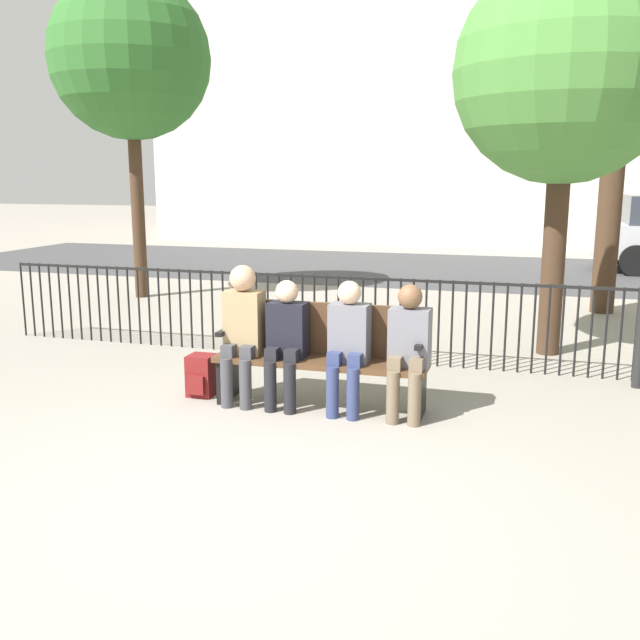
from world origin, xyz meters
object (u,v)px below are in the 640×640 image
object	(u,v)px
seated_person_0	(243,326)
backpack	(202,376)
park_bench	(323,351)
seated_person_1	(286,337)
tree_1	(130,59)
seated_person_3	(408,344)
tree_2	(566,73)
seated_person_2	(348,340)
tree_0	(621,65)

from	to	relation	value
seated_person_0	backpack	bearing A→B (deg)	171.26
park_bench	seated_person_1	size ratio (longest dim) A/B	1.67
park_bench	tree_1	xyz separation A→B (m)	(-4.62, 4.73, 3.37)
seated_person_1	seated_person_3	bearing A→B (deg)	0.04
tree_1	tree_2	distance (m)	6.98
seated_person_0	tree_2	size ratio (longest dim) A/B	0.29
tree_2	seated_person_2	bearing A→B (deg)	-122.17
seated_person_1	tree_0	bearing A→B (deg)	61.24
seated_person_2	seated_person_1	bearing A→B (deg)	-179.88
seated_person_3	seated_person_1	bearing A→B (deg)	-179.96
tree_0	tree_1	size ratio (longest dim) A/B	0.90
seated_person_0	tree_0	xyz separation A→B (m)	(3.51, 5.63, 2.86)
seated_person_3	tree_0	size ratio (longest dim) A/B	0.25
park_bench	seated_person_2	world-z (taller)	seated_person_2
seated_person_0	backpack	world-z (taller)	seated_person_0
seated_person_2	tree_1	distance (m)	7.61
park_bench	tree_0	world-z (taller)	tree_0
park_bench	tree_1	distance (m)	7.42
backpack	tree_1	world-z (taller)	tree_1
seated_person_1	backpack	bearing A→B (deg)	174.94
seated_person_0	tree_0	bearing A→B (deg)	58.07
seated_person_0	seated_person_3	xyz separation A→B (m)	(1.50, -0.01, -0.07)
seated_person_0	tree_0	size ratio (longest dim) A/B	0.27
seated_person_2	backpack	world-z (taller)	seated_person_2
park_bench	seated_person_3	size ratio (longest dim) A/B	1.65
park_bench	seated_person_1	bearing A→B (deg)	-155.76
backpack	tree_2	xyz separation A→B (m)	(3.15, 2.64, 2.93)
backpack	tree_2	size ratio (longest dim) A/B	0.09
backpack	seated_person_2	bearing A→B (deg)	-3.03
backpack	seated_person_1	bearing A→B (deg)	-5.06
seated_person_2	seated_person_3	size ratio (longest dim) A/B	1.01
seated_person_3	tree_2	world-z (taller)	tree_2
tree_2	tree_1	bearing A→B (deg)	161.96
seated_person_0	tree_1	distance (m)	6.99
backpack	seated_person_3	bearing A→B (deg)	-2.24
seated_person_3	park_bench	bearing A→B (deg)	170.42
tree_2	park_bench	bearing A→B (deg)	-127.42
seated_person_3	tree_2	xyz separation A→B (m)	(1.19, 2.72, 2.48)
seated_person_0	seated_person_1	bearing A→B (deg)	-0.95
tree_0	tree_2	bearing A→B (deg)	-105.69
seated_person_0	seated_person_3	bearing A→B (deg)	-0.23
park_bench	seated_person_3	bearing A→B (deg)	-9.58
tree_0	tree_1	xyz separation A→B (m)	(-7.42, -0.77, 0.29)
seated_person_3	backpack	world-z (taller)	seated_person_3
seated_person_1	seated_person_2	bearing A→B (deg)	0.12
seated_person_1	tree_1	distance (m)	7.27
seated_person_1	tree_2	distance (m)	4.33
park_bench	backpack	size ratio (longest dim) A/B	4.86
tree_2	seated_person_1	bearing A→B (deg)	-129.92
seated_person_0	seated_person_2	xyz separation A→B (m)	(0.98, -0.01, -0.06)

